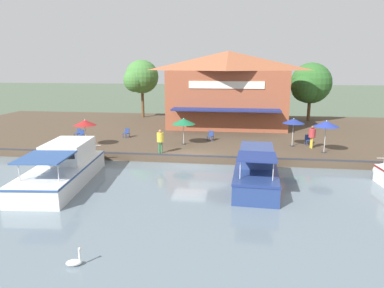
{
  "coord_description": "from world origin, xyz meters",
  "views": [
    {
      "loc": [
        23.64,
        3.32,
        7.01
      ],
      "look_at": [
        -1.0,
        0.03,
        1.3
      ],
      "focal_mm": 32.0,
      "sensor_mm": 36.0,
      "label": 1
    }
  ],
  "objects_px": {
    "tree_downstream_bank": "(140,78)",
    "waterfront_restaurant": "(228,88)",
    "cafe_chair_back_row_seat": "(308,139)",
    "swan": "(74,262)",
    "cafe_chair_beside_entrance": "(81,134)",
    "patio_umbrella_back_row": "(184,121)",
    "cafe_chair_far_corner_seat": "(78,133)",
    "person_mid_patio": "(160,138)",
    "cafe_chair_facing_river": "(126,132)",
    "tree_upstream_bank": "(310,84)",
    "motorboat_distant_upstream": "(256,170)",
    "cafe_chair_mid_patio": "(211,135)",
    "person_near_entrance": "(312,134)",
    "patio_umbrella_mid_patio_right": "(326,124)",
    "patio_umbrella_by_entrance": "(294,121)",
    "motorboat_far_downstream": "(67,166)",
    "patio_umbrella_near_quay_edge": "(85,123)"
  },
  "relations": [
    {
      "from": "patio_umbrella_back_row",
      "to": "cafe_chair_facing_river",
      "type": "distance_m",
      "value": 6.13
    },
    {
      "from": "cafe_chair_far_corner_seat",
      "to": "person_mid_patio",
      "type": "height_order",
      "value": "person_mid_patio"
    },
    {
      "from": "waterfront_restaurant",
      "to": "cafe_chair_back_row_seat",
      "type": "bearing_deg",
      "value": 37.84
    },
    {
      "from": "patio_umbrella_back_row",
      "to": "motorboat_far_downstream",
      "type": "height_order",
      "value": "patio_umbrella_back_row"
    },
    {
      "from": "patio_umbrella_back_row",
      "to": "motorboat_far_downstream",
      "type": "xyz_separation_m",
      "value": [
        8.26,
        -6.02,
        -1.61
      ]
    },
    {
      "from": "patio_umbrella_back_row",
      "to": "person_near_entrance",
      "type": "height_order",
      "value": "patio_umbrella_back_row"
    },
    {
      "from": "patio_umbrella_mid_patio_right",
      "to": "person_near_entrance",
      "type": "distance_m",
      "value": 1.84
    },
    {
      "from": "patio_umbrella_near_quay_edge",
      "to": "cafe_chair_far_corner_seat",
      "type": "xyz_separation_m",
      "value": [
        -3.06,
        -2.17,
        -1.46
      ]
    },
    {
      "from": "motorboat_distant_upstream",
      "to": "tree_upstream_bank",
      "type": "distance_m",
      "value": 23.36
    },
    {
      "from": "patio_umbrella_by_entrance",
      "to": "motorboat_distant_upstream",
      "type": "relative_size",
      "value": 0.33
    },
    {
      "from": "cafe_chair_facing_river",
      "to": "tree_upstream_bank",
      "type": "distance_m",
      "value": 22.25
    },
    {
      "from": "person_mid_patio",
      "to": "tree_upstream_bank",
      "type": "distance_m",
      "value": 22.48
    },
    {
      "from": "cafe_chair_back_row_seat",
      "to": "cafe_chair_facing_river",
      "type": "distance_m",
      "value": 15.83
    },
    {
      "from": "cafe_chair_beside_entrance",
      "to": "cafe_chair_back_row_seat",
      "type": "bearing_deg",
      "value": 91.06
    },
    {
      "from": "waterfront_restaurant",
      "to": "cafe_chair_facing_river",
      "type": "relative_size",
      "value": 14.96
    },
    {
      "from": "cafe_chair_mid_patio",
      "to": "swan",
      "type": "height_order",
      "value": "cafe_chair_mid_patio"
    },
    {
      "from": "patio_umbrella_near_quay_edge",
      "to": "patio_umbrella_mid_patio_right",
      "type": "bearing_deg",
      "value": 91.18
    },
    {
      "from": "cafe_chair_back_row_seat",
      "to": "motorboat_far_downstream",
      "type": "xyz_separation_m",
      "value": [
        9.4,
        -16.23,
        -0.15
      ]
    },
    {
      "from": "motorboat_distant_upstream",
      "to": "tree_downstream_bank",
      "type": "height_order",
      "value": "tree_downstream_bank"
    },
    {
      "from": "person_mid_patio",
      "to": "waterfront_restaurant",
      "type": "bearing_deg",
      "value": 161.31
    },
    {
      "from": "cafe_chair_beside_entrance",
      "to": "cafe_chair_mid_patio",
      "type": "relative_size",
      "value": 1.0
    },
    {
      "from": "cafe_chair_back_row_seat",
      "to": "tree_downstream_bank",
      "type": "bearing_deg",
      "value": -126.52
    },
    {
      "from": "person_mid_patio",
      "to": "person_near_entrance",
      "type": "xyz_separation_m",
      "value": [
        -3.16,
        11.53,
        0.0
      ]
    },
    {
      "from": "waterfront_restaurant",
      "to": "cafe_chair_beside_entrance",
      "type": "xyz_separation_m",
      "value": [
        9.35,
        -12.58,
        -3.57
      ]
    },
    {
      "from": "motorboat_distant_upstream",
      "to": "tree_upstream_bank",
      "type": "bearing_deg",
      "value": 162.21
    },
    {
      "from": "waterfront_restaurant",
      "to": "patio_umbrella_by_entrance",
      "type": "distance_m",
      "value": 11.32
    },
    {
      "from": "patio_umbrella_mid_patio_right",
      "to": "cafe_chair_facing_river",
      "type": "distance_m",
      "value": 16.96
    },
    {
      "from": "patio_umbrella_back_row",
      "to": "motorboat_distant_upstream",
      "type": "relative_size",
      "value": 0.32
    },
    {
      "from": "cafe_chair_far_corner_seat",
      "to": "cafe_chair_back_row_seat",
      "type": "relative_size",
      "value": 1.0
    },
    {
      "from": "cafe_chair_facing_river",
      "to": "motorboat_distant_upstream",
      "type": "distance_m",
      "value": 14.78
    },
    {
      "from": "cafe_chair_mid_patio",
      "to": "cafe_chair_back_row_seat",
      "type": "bearing_deg",
      "value": 85.77
    },
    {
      "from": "waterfront_restaurant",
      "to": "cafe_chair_mid_patio",
      "type": "xyz_separation_m",
      "value": [
        8.39,
        -1.12,
        -3.57
      ]
    },
    {
      "from": "cafe_chair_back_row_seat",
      "to": "cafe_chair_facing_river",
      "type": "height_order",
      "value": "same"
    },
    {
      "from": "cafe_chair_beside_entrance",
      "to": "tree_downstream_bank",
      "type": "bearing_deg",
      "value": 173.15
    },
    {
      "from": "cafe_chair_far_corner_seat",
      "to": "cafe_chair_beside_entrance",
      "type": "height_order",
      "value": "same"
    },
    {
      "from": "cafe_chair_mid_patio",
      "to": "motorboat_distant_upstream",
      "type": "xyz_separation_m",
      "value": [
        9.39,
        3.45,
        -0.15
      ]
    },
    {
      "from": "tree_upstream_bank",
      "to": "person_mid_patio",
      "type": "bearing_deg",
      "value": -38.51
    },
    {
      "from": "person_near_entrance",
      "to": "cafe_chair_far_corner_seat",
      "type": "bearing_deg",
      "value": -93.74
    },
    {
      "from": "cafe_chair_beside_entrance",
      "to": "patio_umbrella_back_row",
      "type": "bearing_deg",
      "value": 85.29
    },
    {
      "from": "cafe_chair_beside_entrance",
      "to": "tree_downstream_bank",
      "type": "height_order",
      "value": "tree_downstream_bank"
    },
    {
      "from": "motorboat_far_downstream",
      "to": "patio_umbrella_near_quay_edge",
      "type": "bearing_deg",
      "value": -165.16
    },
    {
      "from": "cafe_chair_beside_entrance",
      "to": "motorboat_distant_upstream",
      "type": "bearing_deg",
      "value": 60.53
    },
    {
      "from": "cafe_chair_far_corner_seat",
      "to": "person_mid_patio",
      "type": "distance_m",
      "value": 9.78
    },
    {
      "from": "cafe_chair_back_row_seat",
      "to": "swan",
      "type": "xyz_separation_m",
      "value": [
        18.39,
        -11.41,
        -0.85
      ]
    },
    {
      "from": "waterfront_restaurant",
      "to": "cafe_chair_back_row_seat",
      "type": "height_order",
      "value": "waterfront_restaurant"
    },
    {
      "from": "tree_downstream_bank",
      "to": "waterfront_restaurant",
      "type": "bearing_deg",
      "value": 68.64
    },
    {
      "from": "waterfront_restaurant",
      "to": "motorboat_distant_upstream",
      "type": "height_order",
      "value": "waterfront_restaurant"
    },
    {
      "from": "cafe_chair_back_row_seat",
      "to": "patio_umbrella_back_row",
      "type": "bearing_deg",
      "value": -83.67
    },
    {
      "from": "patio_umbrella_by_entrance",
      "to": "person_near_entrance",
      "type": "relative_size",
      "value": 1.28
    },
    {
      "from": "cafe_chair_back_row_seat",
      "to": "person_near_entrance",
      "type": "relative_size",
      "value": 0.47
    }
  ]
}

